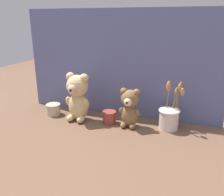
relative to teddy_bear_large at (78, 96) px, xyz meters
name	(u,v)px	position (x,y,z in m)	size (l,w,h in m)	color
ground_plane	(111,124)	(0.22, 0.01, -0.16)	(4.00, 4.00, 0.00)	brown
backdrop_wall	(120,65)	(0.22, 0.18, 0.18)	(1.30, 0.02, 0.68)	slate
teddy_bear_large	(78,96)	(0.00, 0.00, 0.00)	(0.16, 0.16, 0.31)	#DBBC84
teddy_bear_medium	(130,107)	(0.33, 0.01, -0.04)	(0.13, 0.12, 0.24)	olive
flower_vase	(169,116)	(0.56, 0.06, -0.08)	(0.14, 0.13, 0.29)	silver
decorative_tin_tall	(53,109)	(-0.20, 0.02, -0.12)	(0.10, 0.10, 0.07)	beige
decorative_tin_short	(109,117)	(0.20, 0.02, -0.12)	(0.09, 0.09, 0.08)	#993D33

